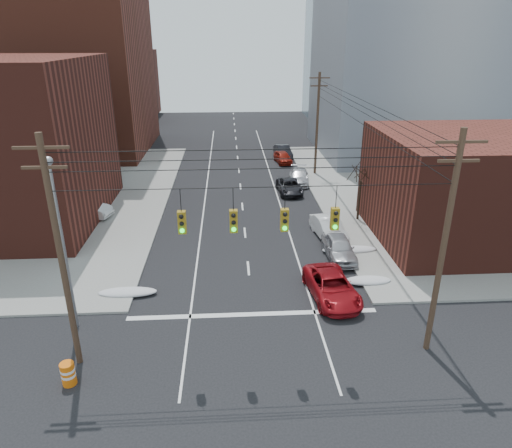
{
  "coord_description": "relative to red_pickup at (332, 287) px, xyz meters",
  "views": [
    {
      "loc": [
        -1.15,
        -15.15,
        14.46
      ],
      "look_at": [
        0.55,
        12.5,
        3.0
      ],
      "focal_mm": 32.0,
      "sensor_mm": 36.0,
      "label": 1
    }
  ],
  "objects": [
    {
      "name": "traffic_signals",
      "position": [
        -4.67,
        -5.03,
        6.43
      ],
      "size": [
        17.0,
        0.42,
        2.02
      ],
      "color": "black",
      "rests_on": "ground"
    },
    {
      "name": "red_pickup",
      "position": [
        0.0,
        0.0,
        0.0
      ],
      "size": [
        2.99,
        5.53,
        1.47
      ],
      "primitive_type": "imported",
      "rotation": [
        0.0,
        0.0,
        0.11
      ],
      "color": "maroon",
      "rests_on": "ground"
    },
    {
      "name": "building_office",
      "position": [
        17.23,
        36.0,
        11.76
      ],
      "size": [
        22.0,
        20.0,
        25.0
      ],
      "primitive_type": "cube",
      "color": "gray",
      "rests_on": "ground"
    },
    {
      "name": "ground",
      "position": [
        -4.77,
        -8.0,
        -0.74
      ],
      "size": [
        160.0,
        160.0,
        0.0
      ],
      "primitive_type": "plane",
      "color": "black",
      "rests_on": "ground"
    },
    {
      "name": "sidewalk_ne",
      "position": [
        22.23,
        19.0,
        -0.66
      ],
      "size": [
        40.0,
        40.0,
        0.15
      ],
      "primitive_type": "cube",
      "color": "gray",
      "rests_on": "ground"
    },
    {
      "name": "building_brick_tall",
      "position": [
        -28.77,
        40.0,
        14.26
      ],
      "size": [
        24.0,
        20.0,
        30.0
      ],
      "primitive_type": "cube",
      "color": "brown",
      "rests_on": "ground"
    },
    {
      "name": "construction_barrel",
      "position": [
        -13.27,
        -6.5,
        -0.16
      ],
      "size": [
        0.8,
        0.8,
        1.11
      ],
      "rotation": [
        0.0,
        0.0,
        0.3
      ],
      "color": "orange",
      "rests_on": "ground"
    },
    {
      "name": "bare_tree",
      "position": [
        4.82,
        12.0,
        1.58
      ],
      "size": [
        2.09,
        2.2,
        4.93
      ],
      "color": "black",
      "rests_on": "ground"
    },
    {
      "name": "snow_nw",
      "position": [
        -12.17,
        1.0,
        -0.53
      ],
      "size": [
        3.5,
        1.08,
        0.42
      ],
      "primitive_type": "ellipsoid",
      "color": "silver",
      "rests_on": "ground"
    },
    {
      "name": "lot_car_a",
      "position": [
        -18.31,
        13.86,
        0.2
      ],
      "size": [
        5.05,
        2.87,
        1.58
      ],
      "primitive_type": "imported",
      "rotation": [
        0.0,
        0.0,
        1.3
      ],
      "color": "silver",
      "rests_on": "sidewalk_nw"
    },
    {
      "name": "parked_car_d",
      "position": [
        1.45,
        22.81,
        -0.02
      ],
      "size": [
        2.66,
        5.17,
        1.43
      ],
      "primitive_type": "imported",
      "rotation": [
        0.0,
        0.0,
        -0.14
      ],
      "color": "silver",
      "rests_on": "ground"
    },
    {
      "name": "building_brick_far",
      "position": [
        -30.77,
        66.0,
        5.26
      ],
      "size": [
        22.0,
        18.0,
        12.0
      ],
      "primitive_type": "cube",
      "color": "#4F2017",
      "rests_on": "ground"
    },
    {
      "name": "utility_pole_right",
      "position": [
        3.73,
        -5.0,
        5.05
      ],
      "size": [
        2.2,
        0.28,
        11.0
      ],
      "color": "#473323",
      "rests_on": "ground"
    },
    {
      "name": "lot_car_c",
      "position": [
        -23.38,
        10.29,
        0.15
      ],
      "size": [
        5.43,
        3.45,
        1.46
      ],
      "primitive_type": "imported",
      "rotation": [
        0.0,
        0.0,
        1.27
      ],
      "color": "black",
      "rests_on": "sidewalk_nw"
    },
    {
      "name": "parked_car_c",
      "position": [
        0.03,
        19.66,
        -0.07
      ],
      "size": [
        2.39,
        4.85,
        1.32
      ],
      "primitive_type": "imported",
      "rotation": [
        0.0,
        0.0,
        0.04
      ],
      "color": "black",
      "rests_on": "ground"
    },
    {
      "name": "parked_car_f",
      "position": [
        1.03,
        33.81,
        0.04
      ],
      "size": [
        2.13,
        4.83,
        1.54
      ],
      "primitive_type": "imported",
      "rotation": [
        0.0,
        0.0,
        0.11
      ],
      "color": "black",
      "rests_on": "ground"
    },
    {
      "name": "parked_car_e",
      "position": [
        0.72,
        31.17,
        -0.03
      ],
      "size": [
        2.22,
        4.33,
        1.41
      ],
      "primitive_type": "imported",
      "rotation": [
        0.0,
        0.0,
        0.14
      ],
      "color": "maroon",
      "rests_on": "ground"
    },
    {
      "name": "building_storefront",
      "position": [
        13.23,
        8.0,
        3.26
      ],
      "size": [
        16.0,
        12.0,
        8.0
      ],
      "primitive_type": "cube",
      "color": "#4F2017",
      "rests_on": "ground"
    },
    {
      "name": "snow_east_far",
      "position": [
        2.63,
        6.0,
        -0.53
      ],
      "size": [
        4.0,
        1.08,
        0.42
      ],
      "primitive_type": "ellipsoid",
      "color": "silver",
      "rests_on": "ground"
    },
    {
      "name": "utility_pole_left",
      "position": [
        -13.27,
        -5.0,
        5.05
      ],
      "size": [
        2.2,
        0.28,
        11.0
      ],
      "color": "#473323",
      "rests_on": "ground"
    },
    {
      "name": "parked_car_a",
      "position": [
        1.63,
        5.21,
        0.05
      ],
      "size": [
        1.91,
        4.64,
        1.57
      ],
      "primitive_type": "imported",
      "rotation": [
        0.0,
        0.0,
        0.01
      ],
      "color": "#B1B0B5",
      "rests_on": "ground"
    },
    {
      "name": "building_glass",
      "position": [
        19.23,
        62.0,
        10.26
      ],
      "size": [
        20.0,
        18.0,
        22.0
      ],
      "primitive_type": "cube",
      "color": "gray",
      "rests_on": "ground"
    },
    {
      "name": "street_light",
      "position": [
        -14.27,
        -2.0,
        4.8
      ],
      "size": [
        0.44,
        0.44,
        9.32
      ],
      "color": "gray",
      "rests_on": "ground"
    },
    {
      "name": "lot_car_d",
      "position": [
        -22.16,
        18.13,
        0.05
      ],
      "size": [
        3.99,
        2.6,
        1.26
      ],
      "primitive_type": "imported",
      "rotation": [
        0.0,
        0.0,
        1.9
      ],
      "color": "#B3B2B7",
      "rests_on": "sidewalk_nw"
    },
    {
      "name": "lot_car_b",
      "position": [
        -20.67,
        20.83,
        0.14
      ],
      "size": [
        5.61,
        3.37,
        1.46
      ],
      "primitive_type": "imported",
      "rotation": [
        0.0,
        0.0,
        1.76
      ],
      "color": "silver",
      "rests_on": "sidewalk_nw"
    },
    {
      "name": "utility_pole_far",
      "position": [
        3.73,
        26.0,
        5.05
      ],
      "size": [
        2.2,
        0.28,
        11.0
      ],
      "color": "#473323",
      "rests_on": "ground"
    },
    {
      "name": "snow_ne",
      "position": [
        2.63,
        1.5,
        -0.53
      ],
      "size": [
        3.0,
        1.08,
        0.42
      ],
      "primitive_type": "ellipsoid",
      "color": "silver",
      "rests_on": "ground"
    },
    {
      "name": "parked_car_b",
      "position": [
        1.63,
        8.59,
        0.05
      ],
      "size": [
        2.29,
        4.96,
        1.57
      ],
      "primitive_type": "imported",
      "rotation": [
        0.0,
        0.0,
        0.13
      ],
      "color": "silver",
      "rests_on": "ground"
    }
  ]
}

